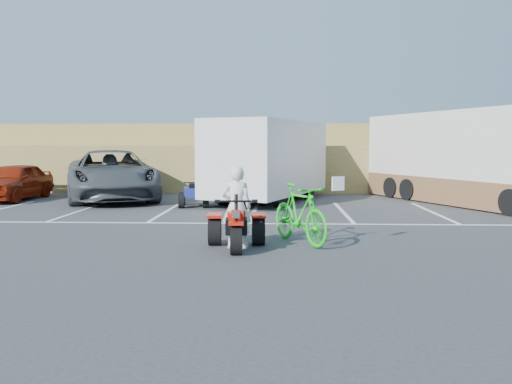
{
  "coord_description": "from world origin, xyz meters",
  "views": [
    {
      "loc": [
        0.77,
        -11.5,
        2.04
      ],
      "look_at": [
        0.25,
        0.4,
        1.0
      ],
      "focal_mm": 38.0,
      "sensor_mm": 36.0,
      "label": 1
    }
  ],
  "objects_px": {
    "cargo_trailer": "(268,158)",
    "quad_atv_green": "(247,204)",
    "red_trike_atv": "(236,249)",
    "red_car": "(14,181)",
    "rv_motorhome": "(466,165)",
    "green_dirt_bike": "(299,214)",
    "rider": "(236,207)",
    "quad_atv_blue": "(194,207)",
    "grey_pickup": "(111,175)"
  },
  "relations": [
    {
      "from": "rider",
      "to": "cargo_trailer",
      "type": "distance_m",
      "value": 8.78
    },
    {
      "from": "rider",
      "to": "rv_motorhome",
      "type": "relative_size",
      "value": 0.18
    },
    {
      "from": "quad_atv_blue",
      "to": "green_dirt_bike",
      "type": "bearing_deg",
      "value": -71.98
    },
    {
      "from": "red_trike_atv",
      "to": "quad_atv_blue",
      "type": "distance_m",
      "value": 7.53
    },
    {
      "from": "rider",
      "to": "red_car",
      "type": "distance_m",
      "value": 12.71
    },
    {
      "from": "red_trike_atv",
      "to": "red_car",
      "type": "xyz_separation_m",
      "value": [
        -9.01,
        9.12,
        0.69
      ]
    },
    {
      "from": "red_trike_atv",
      "to": "grey_pickup",
      "type": "bearing_deg",
      "value": 115.83
    },
    {
      "from": "rider",
      "to": "cargo_trailer",
      "type": "bearing_deg",
      "value": -96.98
    },
    {
      "from": "red_car",
      "to": "quad_atv_green",
      "type": "height_order",
      "value": "red_car"
    },
    {
      "from": "green_dirt_bike",
      "to": "quad_atv_blue",
      "type": "bearing_deg",
      "value": 87.49
    },
    {
      "from": "rider",
      "to": "grey_pickup",
      "type": "height_order",
      "value": "grey_pickup"
    },
    {
      "from": "grey_pickup",
      "to": "quad_atv_blue",
      "type": "bearing_deg",
      "value": -53.4
    },
    {
      "from": "quad_atv_green",
      "to": "red_trike_atv",
      "type": "bearing_deg",
      "value": -109.8
    },
    {
      "from": "rider",
      "to": "green_dirt_bike",
      "type": "xyz_separation_m",
      "value": [
        1.26,
        0.54,
        -0.2
      ]
    },
    {
      "from": "cargo_trailer",
      "to": "quad_atv_green",
      "type": "relative_size",
      "value": 4.92
    },
    {
      "from": "green_dirt_bike",
      "to": "quad_atv_green",
      "type": "relative_size",
      "value": 1.52
    },
    {
      "from": "red_trike_atv",
      "to": "rv_motorhome",
      "type": "xyz_separation_m",
      "value": [
        7.25,
        8.5,
        1.36
      ]
    },
    {
      "from": "rider",
      "to": "red_car",
      "type": "bearing_deg",
      "value": -49.05
    },
    {
      "from": "green_dirt_bike",
      "to": "rider",
      "type": "bearing_deg",
      "value": 174.39
    },
    {
      "from": "red_trike_atv",
      "to": "green_dirt_bike",
      "type": "relative_size",
      "value": 0.77
    },
    {
      "from": "cargo_trailer",
      "to": "quad_atv_green",
      "type": "height_order",
      "value": "cargo_trailer"
    },
    {
      "from": "cargo_trailer",
      "to": "quad_atv_green",
      "type": "distance_m",
      "value": 1.93
    },
    {
      "from": "red_trike_atv",
      "to": "green_dirt_bike",
      "type": "distance_m",
      "value": 1.56
    },
    {
      "from": "rider",
      "to": "grey_pickup",
      "type": "bearing_deg",
      "value": -63.83
    },
    {
      "from": "red_trike_atv",
      "to": "red_car",
      "type": "bearing_deg",
      "value": 130.51
    },
    {
      "from": "green_dirt_bike",
      "to": "cargo_trailer",
      "type": "xyz_separation_m",
      "value": [
        -0.83,
        8.19,
        0.94
      ]
    },
    {
      "from": "red_car",
      "to": "quad_atv_blue",
      "type": "height_order",
      "value": "red_car"
    },
    {
      "from": "red_trike_atv",
      "to": "quad_atv_green",
      "type": "xyz_separation_m",
      "value": [
        -0.27,
        7.97,
        0.0
      ]
    },
    {
      "from": "cargo_trailer",
      "to": "rider",
      "type": "bearing_deg",
      "value": -71.83
    },
    {
      "from": "quad_atv_blue",
      "to": "rider",
      "type": "bearing_deg",
      "value": -82.7
    },
    {
      "from": "grey_pickup",
      "to": "quad_atv_blue",
      "type": "xyz_separation_m",
      "value": [
        3.44,
        -2.17,
        -0.92
      ]
    },
    {
      "from": "grey_pickup",
      "to": "quad_atv_blue",
      "type": "distance_m",
      "value": 4.17
    },
    {
      "from": "rider",
      "to": "green_dirt_bike",
      "type": "height_order",
      "value": "rider"
    },
    {
      "from": "green_dirt_bike",
      "to": "quad_atv_green",
      "type": "height_order",
      "value": "green_dirt_bike"
    },
    {
      "from": "cargo_trailer",
      "to": "red_car",
      "type": "bearing_deg",
      "value": -160.43
    },
    {
      "from": "red_car",
      "to": "quad_atv_blue",
      "type": "relative_size",
      "value": 3.08
    },
    {
      "from": "rider",
      "to": "quad_atv_green",
      "type": "xyz_separation_m",
      "value": [
        -0.26,
        7.82,
        -0.81
      ]
    },
    {
      "from": "cargo_trailer",
      "to": "rv_motorhome",
      "type": "relative_size",
      "value": 0.75
    },
    {
      "from": "red_car",
      "to": "green_dirt_bike",
      "type": "bearing_deg",
      "value": -38.89
    },
    {
      "from": "grey_pickup",
      "to": "quad_atv_green",
      "type": "height_order",
      "value": "grey_pickup"
    },
    {
      "from": "grey_pickup",
      "to": "rv_motorhome",
      "type": "relative_size",
      "value": 0.75
    },
    {
      "from": "green_dirt_bike",
      "to": "red_car",
      "type": "relative_size",
      "value": 0.51
    },
    {
      "from": "green_dirt_bike",
      "to": "rv_motorhome",
      "type": "distance_m",
      "value": 9.87
    },
    {
      "from": "grey_pickup",
      "to": "cargo_trailer",
      "type": "bearing_deg",
      "value": -26.5
    },
    {
      "from": "rider",
      "to": "rv_motorhome",
      "type": "height_order",
      "value": "rv_motorhome"
    },
    {
      "from": "rv_motorhome",
      "to": "quad_atv_green",
      "type": "xyz_separation_m",
      "value": [
        -7.52,
        -0.53,
        -1.36
      ]
    },
    {
      "from": "green_dirt_bike",
      "to": "quad_atv_blue",
      "type": "height_order",
      "value": "green_dirt_bike"
    },
    {
      "from": "red_car",
      "to": "quad_atv_blue",
      "type": "distance_m",
      "value": 7.29
    },
    {
      "from": "rv_motorhome",
      "to": "quad_atv_green",
      "type": "distance_m",
      "value": 7.66
    },
    {
      "from": "red_trike_atv",
      "to": "green_dirt_bike",
      "type": "bearing_deg",
      "value": 24.78
    }
  ]
}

